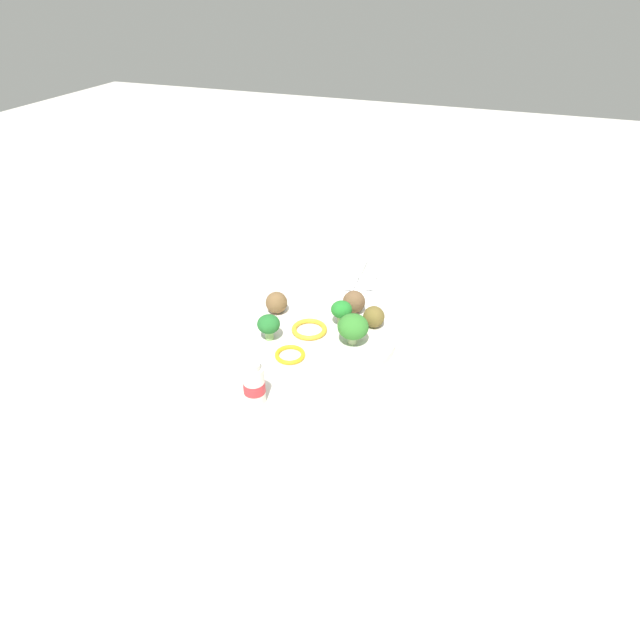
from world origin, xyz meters
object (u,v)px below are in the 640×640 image
object	(u,v)px
broccoli_floret_center	(341,310)
fork	(374,277)
pepper_ring_front_left	(290,355)
meatball_center	(354,302)
broccoli_floret_near_rim	(269,325)
meatball_back_right	(374,317)
knife	(358,275)
pepper_ring_back_right	(309,329)
meatball_front_left	(277,303)
yogurt_bottle	(254,384)
broccoli_floret_mid_left	(353,327)
napkin	(366,277)
plate	(320,333)

from	to	relation	value
broccoli_floret_center	fork	distance (m)	0.21
pepper_ring_front_left	fork	bearing A→B (deg)	170.13
meatball_center	pepper_ring_front_left	distance (m)	0.18
broccoli_floret_near_rim	fork	size ratio (longest dim) A/B	0.39
meatball_back_right	knife	bearing A→B (deg)	-155.56
broccoli_floret_center	pepper_ring_back_right	xyz separation A→B (m)	(0.04, -0.05, -0.03)
meatball_front_left	pepper_ring_front_left	bearing A→B (deg)	32.76
broccoli_floret_near_rim	fork	xyz separation A→B (m)	(-0.29, 0.11, -0.04)
pepper_ring_back_right	knife	distance (m)	0.25
pepper_ring_back_right	yogurt_bottle	xyz separation A→B (m)	(0.18, -0.02, 0.01)
broccoli_floret_center	fork	world-z (taller)	broccoli_floret_center
broccoli_floret_near_rim	pepper_ring_front_left	distance (m)	0.07
broccoli_floret_mid_left	pepper_ring_back_right	xyz separation A→B (m)	(-0.01, -0.08, -0.03)
meatball_center	meatball_front_left	distance (m)	0.15
napkin	meatball_front_left	bearing A→B (deg)	-28.34
broccoli_floret_center	meatball_front_left	world-z (taller)	broccoli_floret_center
broccoli_floret_near_rim	yogurt_bottle	distance (m)	0.14
broccoli_floret_mid_left	knife	distance (m)	0.27
napkin	plate	bearing A→B (deg)	-4.47
plate	knife	bearing A→B (deg)	179.64
broccoli_floret_mid_left	meatball_center	world-z (taller)	broccoli_floret_mid_left
broccoli_floret_near_rim	pepper_ring_back_right	size ratio (longest dim) A/B	0.74
broccoli_floret_center	fork	xyz separation A→B (m)	(-0.21, 0.01, -0.04)
napkin	knife	size ratio (longest dim) A/B	1.17
meatball_front_left	napkin	xyz separation A→B (m)	(-0.22, 0.12, -0.03)
broccoli_floret_center	pepper_ring_front_left	xyz separation A→B (m)	(0.12, -0.05, -0.03)
pepper_ring_front_left	plate	bearing A→B (deg)	168.09
broccoli_floret_near_rim	fork	bearing A→B (deg)	159.29
broccoli_floret_center	meatball_back_right	bearing A→B (deg)	105.40
pepper_ring_back_right	yogurt_bottle	size ratio (longest dim) A/B	0.87
broccoli_floret_center	meatball_center	xyz separation A→B (m)	(-0.05, 0.01, -0.01)
plate	broccoli_floret_near_rim	world-z (taller)	broccoli_floret_near_rim
broccoli_floret_center	meatball_center	distance (m)	0.05
meatball_back_right	yogurt_bottle	world-z (taller)	yogurt_bottle
pepper_ring_back_right	meatball_center	bearing A→B (deg)	148.73
broccoli_floret_center	pepper_ring_front_left	size ratio (longest dim) A/B	0.93
plate	fork	distance (m)	0.24
broccoli_floret_mid_left	knife	size ratio (longest dim) A/B	0.38
broccoli_floret_near_rim	knife	world-z (taller)	broccoli_floret_near_rim
meatball_center	pepper_ring_back_right	xyz separation A→B (m)	(0.09, -0.06, -0.02)
pepper_ring_front_left	broccoli_floret_mid_left	bearing A→B (deg)	129.70
broccoli_floret_near_rim	meatball_back_right	size ratio (longest dim) A/B	1.20
plate	knife	world-z (taller)	plate
broccoli_floret_near_rim	yogurt_bottle	xyz separation A→B (m)	(0.14, 0.04, -0.01)
meatball_back_right	pepper_ring_front_left	size ratio (longest dim) A/B	0.76
meatball_center	meatball_back_right	size ratio (longest dim) A/B	1.09
pepper_ring_back_right	plate	bearing A→B (deg)	129.06
meatball_center	meatball_back_right	xyz separation A→B (m)	(0.03, 0.05, -0.00)
meatball_center	meatball_front_left	world-z (taller)	meatball_center
broccoli_floret_mid_left	meatball_front_left	world-z (taller)	broccoli_floret_mid_left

